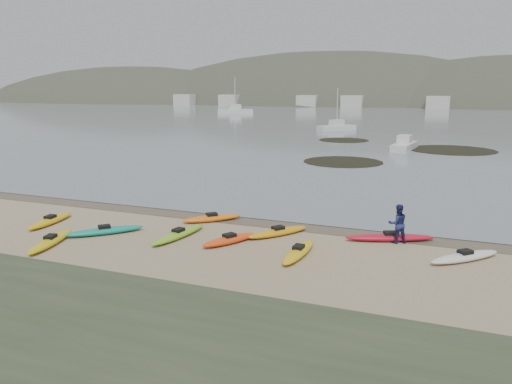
% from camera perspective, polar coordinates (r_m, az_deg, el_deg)
% --- Properties ---
extents(ground, '(600.00, 600.00, 0.00)m').
position_cam_1_polar(ground, '(26.94, 0.00, -3.12)').
color(ground, tan).
rests_on(ground, ground).
extents(wet_sand, '(60.00, 60.00, 0.00)m').
position_cam_1_polar(wet_sand, '(26.67, -0.24, -3.27)').
color(wet_sand, brown).
rests_on(wet_sand, ground).
extents(water, '(1200.00, 1200.00, 0.00)m').
position_cam_1_polar(water, '(324.38, 20.29, 10.03)').
color(water, slate).
rests_on(water, ground).
extents(kayaks, '(22.07, 9.51, 0.34)m').
position_cam_1_polar(kayaks, '(23.50, -3.95, -4.99)').
color(kayaks, orange).
rests_on(kayaks, ground).
extents(person_east, '(1.09, 1.01, 1.81)m').
position_cam_1_polar(person_east, '(23.62, 15.89, -3.49)').
color(person_east, navy).
rests_on(person_east, ground).
extents(kelp_mats, '(21.44, 26.13, 0.04)m').
position_cam_1_polar(kelp_mats, '(57.78, 15.69, 4.59)').
color(kelp_mats, black).
rests_on(kelp_mats, water).
extents(moored_boats, '(96.48, 78.11, 1.29)m').
position_cam_1_polar(moored_boats, '(106.00, 16.42, 8.02)').
color(moored_boats, silver).
rests_on(moored_boats, ground).
extents(far_town, '(199.00, 5.00, 4.00)m').
position_cam_1_polar(far_town, '(169.28, 20.74, 9.53)').
color(far_town, beige).
rests_on(far_town, ground).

